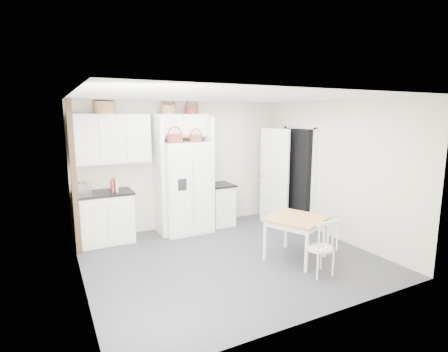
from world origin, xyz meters
TOP-DOWN VIEW (x-y plane):
  - floor at (0.00, 0.00)m, footprint 4.50×4.50m
  - ceiling at (0.00, 0.00)m, footprint 4.50×4.50m
  - wall_back at (0.00, 2.00)m, footprint 4.50×0.00m
  - wall_left at (-2.25, 0.00)m, footprint 0.00×4.00m
  - wall_right at (2.25, 0.00)m, footprint 0.00×4.00m
  - refrigerator at (-0.15, 1.61)m, footprint 0.94×0.75m
  - base_cab_left at (-1.71, 1.70)m, footprint 0.98×0.62m
  - base_cab_right at (0.66, 1.70)m, footprint 0.48×0.58m
  - dining_table at (0.94, -0.51)m, footprint 1.12×1.12m
  - windsor_chair at (0.89, -1.13)m, footprint 0.42×0.39m
  - counter_left at (-1.71, 1.70)m, footprint 1.03×0.66m
  - counter_right at (0.66, 1.70)m, footprint 0.52×0.62m
  - toaster at (-2.06, 1.71)m, footprint 0.32×0.25m
  - cookbook_red at (-1.56, 1.62)m, footprint 0.03×0.15m
  - cookbook_cream at (-1.50, 1.62)m, footprint 0.07×0.18m
  - basket_upper_b at (-1.58, 1.83)m, footprint 0.38×0.38m
  - basket_bridge_a at (-0.40, 1.83)m, footprint 0.31×0.31m
  - basket_bridge_b at (0.09, 1.83)m, footprint 0.28×0.28m
  - basket_fridge_a at (-0.38, 1.51)m, footprint 0.31×0.31m
  - basket_fridge_b at (0.05, 1.51)m, footprint 0.26×0.26m
  - upper_cabinet at (-1.50, 1.83)m, footprint 1.40×0.34m
  - bridge_cabinet at (-0.15, 1.83)m, footprint 1.12×0.34m
  - fridge_panel_left at (-0.66, 1.70)m, footprint 0.08×0.60m
  - fridge_panel_right at (0.36, 1.70)m, footprint 0.08×0.60m
  - trim_post at (-2.20, 1.35)m, footprint 0.09×0.09m
  - doorway_void at (2.16, 1.00)m, footprint 0.18×0.85m
  - door_slab at (1.80, 1.33)m, footprint 0.21×0.79m

SIDE VIEW (x-z plane):
  - floor at x=0.00m, z-range 0.00..0.00m
  - dining_table at x=0.94m, z-range 0.00..0.70m
  - windsor_chair at x=0.89m, z-range 0.00..0.80m
  - base_cab_right at x=0.66m, z-range 0.00..0.85m
  - base_cab_left at x=-1.71m, z-range 0.00..0.91m
  - counter_right at x=0.66m, z-range 0.85..0.89m
  - refrigerator at x=-0.15m, z-range 0.00..1.81m
  - counter_left at x=-1.71m, z-range 0.91..0.95m
  - doorway_void at x=2.16m, z-range 0.00..2.05m
  - door_slab at x=1.80m, z-range 0.00..2.05m
  - toaster at x=-2.06m, z-range 0.95..1.15m
  - cookbook_red at x=-1.56m, z-range 0.95..1.18m
  - cookbook_cream at x=-1.50m, z-range 0.95..1.21m
  - fridge_panel_left at x=-0.66m, z-range 0.00..2.30m
  - fridge_panel_right at x=0.36m, z-range 0.00..2.30m
  - wall_back at x=0.00m, z-range -0.95..3.55m
  - wall_left at x=-2.25m, z-range -0.70..3.30m
  - wall_right at x=2.25m, z-range -0.70..3.30m
  - trim_post at x=-2.20m, z-range 0.00..2.60m
  - basket_fridge_b at x=0.05m, z-range 1.81..1.95m
  - basket_fridge_a at x=-0.38m, z-range 1.81..1.98m
  - upper_cabinet at x=-1.50m, z-range 1.45..2.35m
  - bridge_cabinet at x=-0.15m, z-range 1.90..2.35m
  - basket_bridge_b at x=0.09m, z-range 2.35..2.51m
  - basket_bridge_a at x=-0.40m, z-range 2.35..2.52m
  - basket_upper_b at x=-1.58m, z-range 2.35..2.57m
  - ceiling at x=0.00m, z-range 2.60..2.60m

